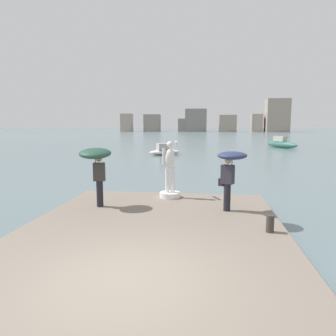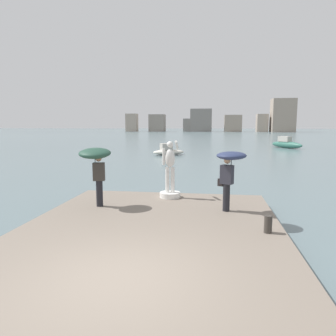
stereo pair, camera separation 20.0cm
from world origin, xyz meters
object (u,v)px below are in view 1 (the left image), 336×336
mooring_bollard (270,224)px  boat_far (165,151)px  onlooker_right (230,165)px  boat_near (282,144)px  onlooker_left (96,160)px  statue_white_figure (170,178)px

mooring_bollard → boat_far: 25.05m
onlooker_right → boat_near: (9.12, 34.26, -1.32)m
mooring_bollard → boat_near: 37.12m
onlooker_left → boat_near: (13.51, 34.23, -1.42)m
statue_white_figure → boat_near: size_ratio=0.42×
boat_near → boat_far: boat_near is taller
onlooker_right → mooring_bollard: size_ratio=4.29×
boat_near → boat_far: (-14.26, -11.88, -0.15)m
onlooker_right → boat_far: onlooker_right is taller
statue_white_figure → mooring_bollard: statue_white_figure is taller
mooring_bollard → onlooker_right: bearing=115.0°
mooring_bollard → boat_near: (8.22, 36.19, -0.06)m
onlooker_left → boat_near: size_ratio=0.40×
mooring_bollard → boat_far: size_ratio=0.13×
onlooker_left → onlooker_right: size_ratio=1.05×
onlooker_left → onlooker_right: (4.38, -0.03, -0.10)m
mooring_bollard → onlooker_left: bearing=159.6°
statue_white_figure → onlooker_right: size_ratio=1.13×
boat_near → onlooker_right: bearing=-104.9°
statue_white_figure → onlooker_left: 2.92m
onlooker_left → onlooker_right: onlooker_left is taller
statue_white_figure → mooring_bollard: (3.01, -3.59, -0.52)m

